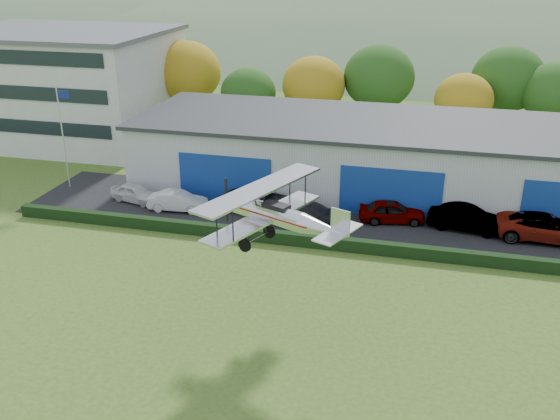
% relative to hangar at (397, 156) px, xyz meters
% --- Properties ---
extents(ground, '(300.00, 300.00, 0.00)m').
position_rel_hangar_xyz_m(ground, '(-5.00, -27.98, -2.66)').
color(ground, '#415D1D').
rests_on(ground, ground).
extents(apron, '(48.00, 9.00, 0.05)m').
position_rel_hangar_xyz_m(apron, '(-2.00, -6.98, -2.63)').
color(apron, black).
rests_on(apron, ground).
extents(hedge, '(46.00, 0.60, 0.80)m').
position_rel_hangar_xyz_m(hedge, '(-2.00, -11.78, -2.26)').
color(hedge, black).
rests_on(hedge, ground).
extents(hangar, '(40.60, 12.60, 5.30)m').
position_rel_hangar_xyz_m(hangar, '(0.00, 0.00, 0.00)').
color(hangar, '#B2B7BC').
rests_on(hangar, ground).
extents(office_block, '(20.60, 15.60, 10.40)m').
position_rel_hangar_xyz_m(office_block, '(-33.00, 7.02, 2.56)').
color(office_block, silver).
rests_on(office_block, ground).
extents(flagpole, '(1.05, 0.10, 8.00)m').
position_rel_hangar_xyz_m(flagpole, '(-24.88, -5.98, 2.13)').
color(flagpole, silver).
rests_on(flagpole, ground).
extents(tree_belt, '(75.70, 13.22, 10.12)m').
position_rel_hangar_xyz_m(tree_belt, '(-4.15, 12.64, 2.95)').
color(tree_belt, '#3D2614').
rests_on(tree_belt, ground).
extents(distant_hills, '(430.00, 196.00, 56.00)m').
position_rel_hangar_xyz_m(distant_hills, '(-9.38, 112.02, -15.70)').
color(distant_hills, '#4C6642').
rests_on(distant_hills, ground).
extents(car_0, '(4.15, 2.46, 1.32)m').
position_rel_hangar_xyz_m(car_0, '(-18.50, -7.61, -1.94)').
color(car_0, silver).
rests_on(car_0, apron).
extents(car_1, '(4.34, 1.84, 1.39)m').
position_rel_hangar_xyz_m(car_1, '(-14.77, -8.39, -1.91)').
color(car_1, silver).
rests_on(car_1, apron).
extents(car_2, '(6.32, 3.89, 1.63)m').
position_rel_hangar_xyz_m(car_2, '(-8.74, -7.25, -1.79)').
color(car_2, black).
rests_on(car_2, apron).
extents(car_3, '(5.36, 2.38, 1.53)m').
position_rel_hangar_xyz_m(car_3, '(-4.99, -8.56, -1.84)').
color(car_3, black).
rests_on(car_3, apron).
extents(car_4, '(4.72, 2.55, 1.52)m').
position_rel_hangar_xyz_m(car_4, '(0.25, -6.75, -1.84)').
color(car_4, gray).
rests_on(car_4, apron).
extents(car_5, '(5.24, 2.55, 1.65)m').
position_rel_hangar_xyz_m(car_5, '(5.17, -6.94, -1.78)').
color(car_5, gray).
rests_on(car_5, apron).
extents(car_6, '(6.08, 2.92, 1.67)m').
position_rel_hangar_xyz_m(car_6, '(10.00, -7.20, -1.77)').
color(car_6, gray).
rests_on(car_6, apron).
extents(biplane, '(7.13, 7.89, 3.01)m').
position_rel_hangar_xyz_m(biplane, '(-4.23, -20.86, 3.40)').
color(biplane, silver).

